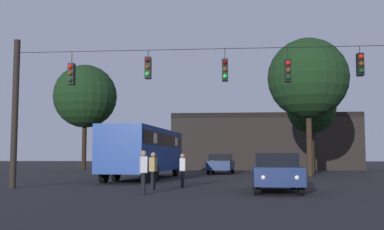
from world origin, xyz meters
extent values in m
plane|color=black|center=(0.00, 24.50, 0.00)|extent=(168.00, 168.00, 0.00)
cylinder|color=black|center=(-9.00, 14.95, 3.29)|extent=(0.28, 0.28, 6.59)
cylinder|color=black|center=(0.00, 14.95, 6.01)|extent=(18.00, 0.02, 0.02)
cylinder|color=black|center=(-6.47, 14.95, 5.73)|extent=(0.03, 0.03, 0.52)
cube|color=black|center=(-6.47, 14.95, 5.00)|extent=(0.26, 0.32, 0.95)
sphere|color=red|center=(-6.47, 14.77, 5.30)|extent=(0.20, 0.20, 0.20)
sphere|color=#5B3D0C|center=(-6.47, 14.77, 5.00)|extent=(0.20, 0.20, 0.20)
sphere|color=#0C4219|center=(-6.47, 14.77, 4.70)|extent=(0.20, 0.20, 0.20)
cylinder|color=black|center=(-3.05, 14.95, 5.85)|extent=(0.03, 0.03, 0.30)
cube|color=black|center=(-3.05, 14.95, 5.22)|extent=(0.26, 0.32, 0.95)
sphere|color=#510A0A|center=(-3.05, 14.77, 5.52)|extent=(0.20, 0.20, 0.20)
sphere|color=#5B3D0C|center=(-3.05, 14.77, 5.22)|extent=(0.20, 0.20, 0.20)
sphere|color=#1EE04C|center=(-3.05, 14.77, 4.92)|extent=(0.20, 0.20, 0.20)
cylinder|color=black|center=(0.29, 14.95, 5.77)|extent=(0.03, 0.03, 0.45)
cube|color=black|center=(0.29, 14.95, 5.07)|extent=(0.26, 0.32, 0.95)
sphere|color=#510A0A|center=(0.29, 14.77, 5.37)|extent=(0.20, 0.20, 0.20)
sphere|color=#5B3D0C|center=(0.29, 14.77, 5.07)|extent=(0.20, 0.20, 0.20)
sphere|color=#1EE04C|center=(0.29, 14.77, 4.77)|extent=(0.20, 0.20, 0.20)
cylinder|color=black|center=(2.94, 14.95, 5.73)|extent=(0.03, 0.03, 0.53)
cube|color=black|center=(2.94, 14.95, 4.99)|extent=(0.26, 0.32, 0.95)
sphere|color=red|center=(2.94, 14.77, 5.29)|extent=(0.20, 0.20, 0.20)
sphere|color=#5B3D0C|center=(2.94, 14.77, 4.99)|extent=(0.20, 0.20, 0.20)
sphere|color=#0C4219|center=(2.94, 14.77, 4.69)|extent=(0.20, 0.20, 0.20)
cylinder|color=black|center=(5.93, 14.95, 5.84)|extent=(0.03, 0.03, 0.31)
cube|color=black|center=(5.93, 14.95, 5.21)|extent=(0.26, 0.32, 0.95)
sphere|color=red|center=(5.93, 14.77, 5.51)|extent=(0.20, 0.20, 0.20)
sphere|color=#5B3D0C|center=(5.93, 14.77, 5.21)|extent=(0.20, 0.20, 0.20)
sphere|color=#0C4219|center=(5.93, 14.77, 4.91)|extent=(0.20, 0.20, 0.20)
cube|color=navy|center=(-4.66, 23.05, 1.75)|extent=(3.27, 11.15, 2.50)
cube|color=black|center=(-4.66, 23.05, 2.36)|extent=(3.26, 10.49, 0.70)
cylinder|color=black|center=(-5.49, 27.08, 0.50)|extent=(0.35, 1.02, 1.00)
cylinder|color=black|center=(-3.28, 26.93, 0.50)|extent=(0.35, 1.02, 1.00)
cylinder|color=black|center=(-5.92, 20.94, 0.50)|extent=(0.35, 1.02, 1.00)
cylinder|color=black|center=(-3.71, 20.78, 0.50)|extent=(0.35, 1.02, 1.00)
cylinder|color=black|center=(-6.06, 18.96, 0.50)|extent=(0.35, 1.02, 1.00)
cylinder|color=black|center=(-3.85, 18.81, 0.50)|extent=(0.35, 1.02, 1.00)
cube|color=beige|center=(-4.43, 26.35, 2.36)|extent=(2.61, 0.98, 0.56)
cube|color=beige|center=(-4.86, 20.31, 2.36)|extent=(2.61, 0.98, 0.56)
cube|color=navy|center=(2.29, 13.90, 0.66)|extent=(1.96, 4.36, 0.68)
cube|color=black|center=(2.30, 14.05, 1.26)|extent=(1.67, 2.38, 0.52)
cylinder|color=black|center=(3.03, 12.45, 0.32)|extent=(0.24, 0.65, 0.64)
cylinder|color=black|center=(1.45, 12.51, 0.32)|extent=(0.24, 0.65, 0.64)
cylinder|color=black|center=(3.14, 15.29, 0.32)|extent=(0.24, 0.65, 0.64)
cylinder|color=black|center=(1.56, 15.34, 0.32)|extent=(0.24, 0.65, 0.64)
sphere|color=white|center=(2.79, 11.78, 0.66)|extent=(0.18, 0.18, 0.18)
sphere|color=white|center=(1.64, 11.82, 0.66)|extent=(0.18, 0.18, 0.18)
cube|color=navy|center=(-0.29, 31.53, 0.66)|extent=(2.15, 4.44, 0.68)
cube|color=black|center=(-0.30, 31.38, 1.26)|extent=(1.77, 2.45, 0.52)
cylinder|color=black|center=(-0.96, 33.01, 0.32)|extent=(0.27, 0.66, 0.64)
cylinder|color=black|center=(0.61, 32.88, 0.32)|extent=(0.27, 0.66, 0.64)
cylinder|color=black|center=(-1.20, 30.18, 0.32)|extent=(0.27, 0.66, 0.64)
cylinder|color=black|center=(0.38, 30.05, 0.32)|extent=(0.27, 0.66, 0.64)
sphere|color=white|center=(-0.69, 33.67, 0.66)|extent=(0.18, 0.18, 0.18)
sphere|color=white|center=(0.46, 33.58, 0.66)|extent=(0.18, 0.18, 0.18)
cylinder|color=black|center=(-2.68, 14.42, 0.38)|extent=(0.14, 0.14, 0.77)
cylinder|color=black|center=(-2.70, 14.26, 0.38)|extent=(0.14, 0.14, 0.77)
cube|color=#997F4C|center=(-2.69, 14.34, 1.06)|extent=(0.30, 0.40, 0.58)
sphere|color=#8C6B51|center=(-2.69, 14.34, 1.45)|extent=(0.21, 0.21, 0.21)
cylinder|color=black|center=(-1.65, 16.03, 0.37)|extent=(0.14, 0.14, 0.75)
cylinder|color=black|center=(-1.64, 15.87, 0.37)|extent=(0.14, 0.14, 0.75)
cube|color=silver|center=(-1.64, 15.95, 1.02)|extent=(0.26, 0.37, 0.56)
sphere|color=#8C6B51|center=(-1.64, 15.95, 1.41)|extent=(0.20, 0.20, 0.20)
cylinder|color=black|center=(-2.66, 12.13, 0.40)|extent=(0.14, 0.14, 0.80)
cylinder|color=black|center=(-2.72, 12.28, 0.40)|extent=(0.14, 0.14, 0.80)
cube|color=silver|center=(-2.69, 12.20, 1.09)|extent=(0.35, 0.42, 0.60)
sphere|color=#8C6B51|center=(-2.69, 12.20, 1.50)|extent=(0.22, 0.22, 0.22)
cube|color=black|center=(3.88, 45.08, 2.53)|extent=(18.42, 10.21, 5.05)
cube|color=black|center=(3.88, 45.08, 5.30)|extent=(18.42, 10.21, 0.50)
cylinder|color=#2D2116|center=(5.93, 27.99, 2.43)|extent=(0.40, 0.40, 4.86)
sphere|color=black|center=(5.93, 27.99, 6.84)|extent=(5.64, 5.64, 5.64)
cylinder|color=black|center=(-13.82, 39.50, 2.53)|extent=(0.44, 0.44, 5.07)
sphere|color=black|center=(-13.82, 39.50, 7.24)|extent=(6.21, 6.21, 6.21)
cylinder|color=black|center=(7.06, 33.53, 1.91)|extent=(0.49, 0.49, 3.81)
sphere|color=black|center=(7.06, 33.53, 5.20)|extent=(3.98, 3.98, 3.98)
camera|label=1|loc=(0.54, -4.61, 1.43)|focal=43.16mm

